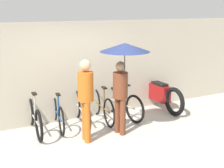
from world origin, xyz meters
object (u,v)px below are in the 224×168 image
(parked_bicycle_1, at_px, (57,113))
(parked_bicycle_2, at_px, (81,109))
(parked_bicycle_3, at_px, (102,106))
(pedestrian_leading, at_px, (86,94))
(parked_bicycle_4, at_px, (122,103))
(pedestrian_center, at_px, (123,63))
(motorcycle, at_px, (159,94))
(parked_bicycle_0, at_px, (34,117))

(parked_bicycle_1, xyz_separation_m, parked_bicycle_2, (0.55, -0.09, 0.02))
(parked_bicycle_3, xyz_separation_m, pedestrian_leading, (-0.82, -0.95, 0.64))
(parked_bicycle_2, height_order, parked_bicycle_4, parked_bicycle_4)
(parked_bicycle_1, distance_m, parked_bicycle_4, 1.66)
(pedestrian_center, bearing_deg, motorcycle, -156.56)
(parked_bicycle_2, height_order, parked_bicycle_3, parked_bicycle_3)
(parked_bicycle_4, bearing_deg, parked_bicycle_3, 79.52)
(parked_bicycle_3, bearing_deg, pedestrian_center, -173.67)
(parked_bicycle_0, height_order, pedestrian_leading, pedestrian_leading)
(parked_bicycle_2, relative_size, parked_bicycle_4, 1.04)
(parked_bicycle_0, bearing_deg, parked_bicycle_3, -85.22)
(parked_bicycle_1, relative_size, parked_bicycle_4, 0.97)
(parked_bicycle_3, bearing_deg, parked_bicycle_4, -87.20)
(parked_bicycle_3, relative_size, pedestrian_leading, 0.97)
(parked_bicycle_0, xyz_separation_m, pedestrian_center, (1.66, -1.02, 1.23))
(pedestrian_center, bearing_deg, parked_bicycle_2, -69.41)
(parked_bicycle_0, height_order, pedestrian_center, pedestrian_center)
(parked_bicycle_0, bearing_deg, pedestrian_leading, -133.98)
(parked_bicycle_0, xyz_separation_m, pedestrian_leading, (0.84, -0.95, 0.64))
(parked_bicycle_1, xyz_separation_m, parked_bicycle_4, (1.66, -0.10, 0.01))
(parked_bicycle_2, xyz_separation_m, pedestrian_center, (0.55, -1.00, 1.22))
(parked_bicycle_0, xyz_separation_m, parked_bicycle_3, (1.66, 0.01, 0.00))
(parked_bicycle_4, height_order, motorcycle, parked_bicycle_4)
(parked_bicycle_0, bearing_deg, parked_bicycle_2, -86.78)
(parked_bicycle_3, bearing_deg, parked_bicycle_0, 96.53)
(parked_bicycle_2, distance_m, parked_bicycle_3, 0.55)
(parked_bicycle_2, distance_m, motorcycle, 2.34)
(parked_bicycle_2, relative_size, motorcycle, 0.88)
(motorcycle, bearing_deg, pedestrian_center, 121.52)
(parked_bicycle_0, distance_m, pedestrian_center, 2.31)
(parked_bicycle_4, bearing_deg, parked_bicycle_0, 82.32)
(pedestrian_leading, xyz_separation_m, motorcycle, (2.61, 1.03, -0.59))
(parked_bicycle_3, xyz_separation_m, motorcycle, (1.79, 0.08, 0.04))
(parked_bicycle_0, bearing_deg, pedestrian_center, -117.16)
(pedestrian_leading, relative_size, pedestrian_center, 0.85)
(parked_bicycle_0, distance_m, motorcycle, 3.45)
(parked_bicycle_2, xyz_separation_m, pedestrian_leading, (-0.27, -0.92, 0.63))
(motorcycle, bearing_deg, parked_bicycle_2, 92.39)
(parked_bicycle_3, bearing_deg, motorcycle, -81.22)
(parked_bicycle_2, distance_m, pedestrian_center, 1.67)
(parked_bicycle_3, distance_m, pedestrian_leading, 1.41)
(parked_bicycle_2, bearing_deg, pedestrian_leading, 173.96)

